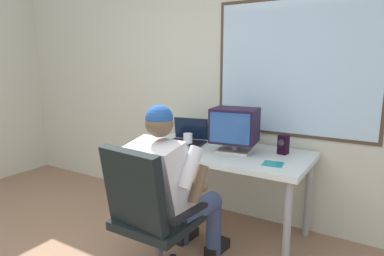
{
  "coord_description": "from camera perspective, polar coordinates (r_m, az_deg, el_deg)",
  "views": [
    {
      "loc": [
        1.55,
        -0.79,
        1.51
      ],
      "look_at": [
        0.25,
        1.33,
        1.02
      ],
      "focal_mm": 31.19,
      "sensor_mm": 36.0,
      "label": 1
    }
  ],
  "objects": [
    {
      "name": "cd_case",
      "position": [
        2.58,
        13.66,
        -5.99
      ],
      "size": [
        0.16,
        0.14,
        0.01
      ],
      "color": "teal",
      "rests_on": "desk"
    },
    {
      "name": "wall_rear",
      "position": [
        3.34,
        4.6,
        7.77
      ],
      "size": [
        5.71,
        0.08,
        2.61
      ],
      "color": "beige",
      "rests_on": "ground"
    },
    {
      "name": "desk_speaker",
      "position": [
        2.87,
        15.35,
        -2.75
      ],
      "size": [
        0.09,
        0.09,
        0.16
      ],
      "color": "black",
      "rests_on": "desk"
    },
    {
      "name": "crt_monitor",
      "position": [
        2.83,
        7.3,
        0.3
      ],
      "size": [
        0.41,
        0.34,
        0.38
      ],
      "color": "beige",
      "rests_on": "desk"
    },
    {
      "name": "wine_glass",
      "position": [
        2.81,
        -0.71,
        -1.94
      ],
      "size": [
        0.08,
        0.08,
        0.16
      ],
      "color": "silver",
      "rests_on": "desk"
    },
    {
      "name": "desk",
      "position": [
        2.94,
        4.96,
        -5.2
      ],
      "size": [
        1.51,
        0.77,
        0.76
      ],
      "color": "gray",
      "rests_on": "ground"
    },
    {
      "name": "person_seated",
      "position": [
        2.43,
        -3.38,
        -9.67
      ],
      "size": [
        0.55,
        0.81,
        1.24
      ],
      "color": "#354367",
      "rests_on": "ground"
    },
    {
      "name": "office_chair",
      "position": [
        2.28,
        -7.69,
        -13.54
      ],
      "size": [
        0.62,
        0.58,
        0.99
      ],
      "color": "black",
      "rests_on": "ground"
    },
    {
      "name": "laptop",
      "position": [
        3.18,
        -0.59,
        -1.37
      ],
      "size": [
        0.39,
        0.32,
        0.22
      ],
      "color": "black",
      "rests_on": "desk"
    }
  ]
}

